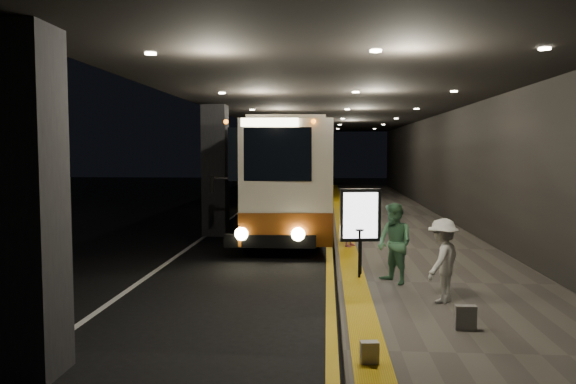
{
  "coord_description": "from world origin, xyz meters",
  "views": [
    {
      "loc": [
        2.26,
        -14.74,
        2.85
      ],
      "look_at": [
        1.17,
        1.03,
        1.7
      ],
      "focal_mm": 35.0,
      "sensor_mm": 36.0,
      "label": 1
    }
  ],
  "objects_px": {
    "coach_second": "(302,166)",
    "passenger_boarding": "(350,218)",
    "info_sign": "(360,217)",
    "coach_third": "(310,164)",
    "bag_plain": "(369,353)",
    "stanchion_post": "(359,254)",
    "bag_polka": "(466,318)",
    "coach_main": "(286,181)",
    "passenger_waiting_green": "(395,243)",
    "passenger_waiting_white": "(443,260)"
  },
  "relations": [
    {
      "from": "coach_second",
      "to": "passenger_waiting_green",
      "type": "xyz_separation_m",
      "value": [
        2.87,
        -22.43,
        -0.95
      ]
    },
    {
      "from": "bag_plain",
      "to": "passenger_waiting_green",
      "type": "bearing_deg",
      "value": 79.34
    },
    {
      "from": "bag_polka",
      "to": "info_sign",
      "type": "bearing_deg",
      "value": 110.12
    },
    {
      "from": "coach_second",
      "to": "info_sign",
      "type": "xyz_separation_m",
      "value": [
        2.22,
        -21.64,
        -0.5
      ]
    },
    {
      "from": "coach_second",
      "to": "info_sign",
      "type": "relative_size",
      "value": 6.84
    },
    {
      "from": "passenger_boarding",
      "to": "bag_plain",
      "type": "distance_m",
      "value": 8.84
    },
    {
      "from": "coach_main",
      "to": "bag_plain",
      "type": "bearing_deg",
      "value": -85.22
    },
    {
      "from": "coach_second",
      "to": "coach_third",
      "type": "height_order",
      "value": "coach_second"
    },
    {
      "from": "coach_main",
      "to": "passenger_boarding",
      "type": "xyz_separation_m",
      "value": [
        2.13,
        -4.24,
        -0.8
      ]
    },
    {
      "from": "coach_second",
      "to": "coach_third",
      "type": "distance_m",
      "value": 11.32
    },
    {
      "from": "passenger_boarding",
      "to": "passenger_waiting_green",
      "type": "bearing_deg",
      "value": -147.77
    },
    {
      "from": "bag_plain",
      "to": "info_sign",
      "type": "height_order",
      "value": "info_sign"
    },
    {
      "from": "coach_third",
      "to": "passenger_waiting_green",
      "type": "relative_size",
      "value": 7.23
    },
    {
      "from": "info_sign",
      "to": "passenger_waiting_green",
      "type": "bearing_deg",
      "value": -60.11
    },
    {
      "from": "coach_third",
      "to": "bag_plain",
      "type": "distance_m",
      "value": 38.25
    },
    {
      "from": "coach_third",
      "to": "coach_main",
      "type": "bearing_deg",
      "value": -89.12
    },
    {
      "from": "coach_second",
      "to": "info_sign",
      "type": "height_order",
      "value": "coach_second"
    },
    {
      "from": "passenger_waiting_green",
      "to": "bag_plain",
      "type": "height_order",
      "value": "passenger_waiting_green"
    },
    {
      "from": "coach_second",
      "to": "passenger_boarding",
      "type": "xyz_separation_m",
      "value": [
        2.15,
        -18.04,
        -0.95
      ]
    },
    {
      "from": "passenger_boarding",
      "to": "passenger_waiting_white",
      "type": "distance_m",
      "value": 5.92
    },
    {
      "from": "bag_polka",
      "to": "stanchion_post",
      "type": "relative_size",
      "value": 0.37
    },
    {
      "from": "info_sign",
      "to": "coach_main",
      "type": "bearing_deg",
      "value": 96.08
    },
    {
      "from": "info_sign",
      "to": "stanchion_post",
      "type": "distance_m",
      "value": 0.83
    },
    {
      "from": "coach_main",
      "to": "info_sign",
      "type": "bearing_deg",
      "value": -78.36
    },
    {
      "from": "coach_main",
      "to": "stanchion_post",
      "type": "distance_m",
      "value": 8.53
    },
    {
      "from": "coach_second",
      "to": "info_sign",
      "type": "bearing_deg",
      "value": -80.7
    },
    {
      "from": "bag_plain",
      "to": "stanchion_post",
      "type": "xyz_separation_m",
      "value": [
        0.15,
        4.87,
        0.37
      ]
    },
    {
      "from": "passenger_boarding",
      "to": "info_sign",
      "type": "height_order",
      "value": "info_sign"
    },
    {
      "from": "bag_plain",
      "to": "coach_third",
      "type": "bearing_deg",
      "value": 92.88
    },
    {
      "from": "passenger_waiting_green",
      "to": "stanchion_post",
      "type": "relative_size",
      "value": 1.6
    },
    {
      "from": "passenger_waiting_green",
      "to": "info_sign",
      "type": "distance_m",
      "value": 1.12
    },
    {
      "from": "coach_second",
      "to": "bag_plain",
      "type": "bearing_deg",
      "value": -82.22
    },
    {
      "from": "passenger_waiting_white",
      "to": "bag_polka",
      "type": "distance_m",
      "value": 1.69
    },
    {
      "from": "coach_main",
      "to": "coach_second",
      "type": "relative_size",
      "value": 0.93
    },
    {
      "from": "coach_second",
      "to": "passenger_boarding",
      "type": "distance_m",
      "value": 18.19
    },
    {
      "from": "passenger_waiting_green",
      "to": "passenger_waiting_white",
      "type": "height_order",
      "value": "passenger_waiting_green"
    },
    {
      "from": "passenger_boarding",
      "to": "passenger_waiting_green",
      "type": "relative_size",
      "value": 1.0
    },
    {
      "from": "passenger_waiting_white",
      "to": "bag_plain",
      "type": "xyz_separation_m",
      "value": [
        -1.53,
        -3.06,
        -0.61
      ]
    },
    {
      "from": "coach_second",
      "to": "coach_third",
      "type": "relative_size",
      "value": 1.08
    },
    {
      "from": "coach_second",
      "to": "coach_third",
      "type": "xyz_separation_m",
      "value": [
        0.12,
        11.32,
        -0.13
      ]
    },
    {
      "from": "coach_main",
      "to": "coach_third",
      "type": "xyz_separation_m",
      "value": [
        0.09,
        25.12,
        0.02
      ]
    },
    {
      "from": "stanchion_post",
      "to": "info_sign",
      "type": "bearing_deg",
      "value": 84.69
    },
    {
      "from": "bag_plain",
      "to": "stanchion_post",
      "type": "bearing_deg",
      "value": 88.22
    },
    {
      "from": "coach_third",
      "to": "passenger_waiting_green",
      "type": "xyz_separation_m",
      "value": [
        2.75,
        -33.76,
        -0.82
      ]
    },
    {
      "from": "bag_plain",
      "to": "info_sign",
      "type": "distance_m",
      "value": 5.33
    },
    {
      "from": "bag_plain",
      "to": "stanchion_post",
      "type": "distance_m",
      "value": 4.89
    },
    {
      "from": "bag_plain",
      "to": "info_sign",
      "type": "relative_size",
      "value": 0.15
    },
    {
      "from": "bag_polka",
      "to": "bag_plain",
      "type": "xyz_separation_m",
      "value": [
        -1.55,
        -1.47,
        -0.04
      ]
    },
    {
      "from": "coach_second",
      "to": "bag_polka",
      "type": "xyz_separation_m",
      "value": [
        3.59,
        -25.39,
        -1.59
      ]
    },
    {
      "from": "coach_second",
      "to": "passenger_waiting_green",
      "type": "bearing_deg",
      "value": -79.27
    }
  ]
}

